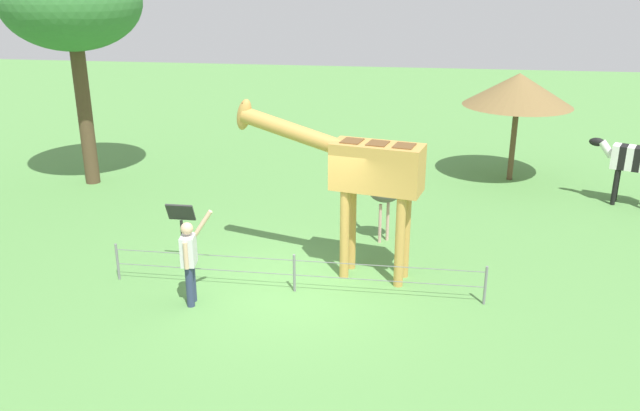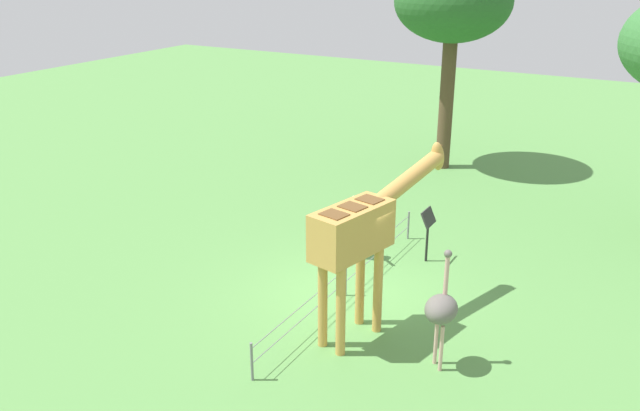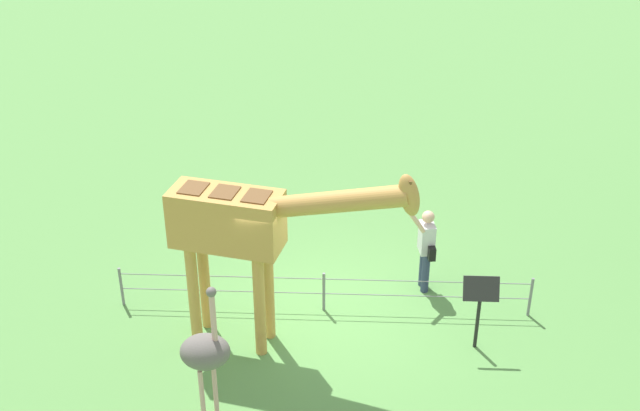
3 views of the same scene
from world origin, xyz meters
name	(u,v)px [view 2 (image 2 of 3)]	position (x,y,z in m)	size (l,w,h in m)	color
ground_plane	(350,297)	(0.00, 0.00, 0.00)	(60.00, 60.00, 0.00)	#568E47
giraffe	(363,230)	(-1.13, -0.80, 2.16)	(3.81, 1.30, 3.39)	#C69347
visitor	(353,224)	(1.76, 0.85, 0.90)	(0.57, 0.58, 1.76)	navy
ostrich	(441,309)	(-1.52, -2.53, 1.18)	(0.70, 0.56, 2.25)	#CC9E93
tree_northeast	(453,3)	(9.78, 1.47, 5.42)	(3.74, 3.74, 6.81)	brown
info_sign	(428,225)	(2.48, -0.77, 0.95)	(0.56, 0.21, 1.32)	black
wire_fence	(346,279)	(0.00, 0.13, 0.40)	(7.05, 0.05, 0.75)	slate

